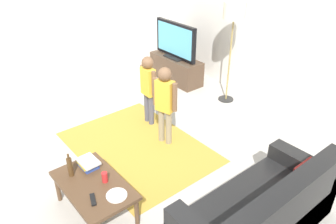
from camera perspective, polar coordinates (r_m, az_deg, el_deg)
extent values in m
plane|color=#B2ADA3|center=(4.59, -5.89, -9.43)|extent=(7.80, 7.80, 0.00)
cube|color=silver|center=(5.94, 18.75, 13.25)|extent=(6.00, 0.12, 2.70)
cube|color=silver|center=(6.50, -21.99, 14.02)|extent=(0.12, 6.00, 2.70)
cube|color=#B28C33|center=(4.96, -5.19, -5.92)|extent=(2.20, 1.60, 0.01)
cube|color=#4C3828|center=(6.93, 1.38, 7.39)|extent=(1.20, 0.44, 0.50)
cube|color=black|center=(6.95, 1.05, 6.15)|extent=(1.10, 0.32, 0.03)
cube|color=black|center=(6.82, 1.28, 9.40)|extent=(0.44, 0.28, 0.03)
cube|color=black|center=(6.70, 1.31, 12.25)|extent=(1.10, 0.07, 0.68)
cube|color=#59B2D8|center=(6.68, 1.07, 12.19)|extent=(1.00, 0.01, 0.58)
cube|color=black|center=(3.76, 14.62, -16.97)|extent=(0.80, 1.80, 0.42)
cube|color=black|center=(3.51, 19.10, -16.95)|extent=(0.20, 1.80, 0.86)
cube|color=black|center=(4.24, 21.52, -10.45)|extent=(0.80, 0.20, 0.60)
cube|color=#B22823|center=(3.85, 22.16, -10.16)|extent=(0.10, 0.32, 0.32)
cylinder|color=#262626|center=(6.32, 9.86, 2.20)|extent=(0.28, 0.28, 0.02)
cylinder|color=#99844C|center=(6.01, 10.48, 8.54)|extent=(0.03, 0.03, 1.50)
cylinder|color=silver|center=(5.76, 11.30, 16.71)|extent=(0.36, 0.36, 0.28)
cylinder|color=#4C4C59|center=(5.45, -3.63, 0.86)|extent=(0.09, 0.09, 0.52)
cylinder|color=#4C4C59|center=(5.36, -2.90, 0.36)|extent=(0.09, 0.09, 0.52)
cube|color=gold|center=(5.19, -3.42, 5.22)|extent=(0.25, 0.15, 0.44)
sphere|color=brown|center=(5.07, -3.52, 8.44)|extent=(0.18, 0.18, 0.18)
cylinder|color=brown|center=(5.30, -4.37, 6.00)|extent=(0.07, 0.07, 0.40)
cylinder|color=brown|center=(5.06, -2.44, 4.86)|extent=(0.07, 0.07, 0.40)
cylinder|color=gray|center=(4.94, -1.13, -2.22)|extent=(0.09, 0.09, 0.54)
cylinder|color=gray|center=(4.88, 0.11, -2.68)|extent=(0.09, 0.09, 0.54)
cube|color=gold|center=(4.66, -0.54, 2.77)|extent=(0.29, 0.21, 0.46)
sphere|color=brown|center=(4.52, -0.56, 6.48)|extent=(0.19, 0.19, 0.19)
cylinder|color=brown|center=(4.74, -2.18, 3.53)|extent=(0.07, 0.07, 0.42)
cylinder|color=brown|center=(4.57, 1.15, 2.50)|extent=(0.07, 0.07, 0.42)
cube|color=#513823|center=(3.80, -12.64, -12.11)|extent=(1.00, 0.60, 0.04)
cylinder|color=#513823|center=(4.20, -18.34, -12.17)|extent=(0.05, 0.05, 0.38)
cylinder|color=#513823|center=(4.33, -12.23, -9.67)|extent=(0.05, 0.05, 0.38)
cylinder|color=#513823|center=(3.74, -5.36, -16.70)|extent=(0.05, 0.05, 0.38)
cube|color=#334CA5|center=(4.01, -13.45, -8.89)|extent=(0.22, 0.17, 0.04)
cube|color=yellow|center=(4.00, -13.58, -8.43)|extent=(0.22, 0.19, 0.03)
cube|color=white|center=(3.98, -13.48, -8.21)|extent=(0.27, 0.20, 0.03)
cylinder|color=#4C3319|center=(3.88, -16.40, -9.02)|extent=(0.06, 0.06, 0.23)
cylinder|color=#4C3319|center=(3.80, -16.71, -7.30)|extent=(0.02, 0.02, 0.06)
cube|color=black|center=(3.59, -12.72, -14.40)|extent=(0.18, 0.10, 0.02)
cylinder|color=red|center=(3.75, -10.77, -10.90)|extent=(0.07, 0.07, 0.12)
cylinder|color=white|center=(3.60, -8.78, -13.91)|extent=(0.22, 0.22, 0.02)
cube|color=silver|center=(3.58, -8.62, -13.96)|extent=(0.15, 0.06, 0.01)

